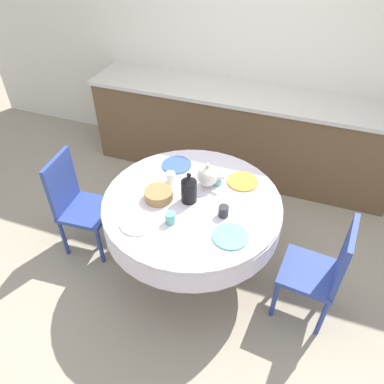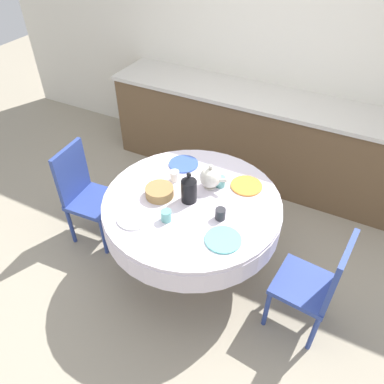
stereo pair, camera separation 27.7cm
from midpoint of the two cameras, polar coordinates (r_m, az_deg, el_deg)
ground_plane at (r=3.38m, az=-2.39°, el=-11.12°), size 12.00×12.00×0.00m
wall_back at (r=4.10m, az=7.38°, el=21.01°), size 7.00×0.05×2.60m
kitchen_counter at (r=4.16m, az=5.29°, el=8.91°), size 3.24×0.64×0.96m
dining_table at (r=2.90m, az=-2.73°, el=-3.17°), size 1.37×1.37×0.77m
chair_left at (r=2.82m, az=16.64°, el=-11.31°), size 0.44×0.44×0.93m
chair_right at (r=3.39m, az=-19.45°, el=-1.41°), size 0.43×0.43×0.93m
plate_near_left at (r=2.68m, az=-11.25°, el=-4.79°), size 0.25×0.25×0.01m
cup_near_left at (r=2.63m, az=-6.36°, el=-4.06°), size 0.08×0.08×0.09m
plate_near_right at (r=2.54m, az=2.77°, el=-6.90°), size 0.25×0.25×0.01m
cup_near_right at (r=2.66m, az=1.87°, el=-3.07°), size 0.08×0.08×0.09m
plate_far_left at (r=3.16m, az=-4.86°, el=4.05°), size 0.25×0.25×0.01m
cup_far_left at (r=2.97m, az=-5.94°, el=2.12°), size 0.08×0.08×0.09m
plate_far_right at (r=2.99m, az=5.10°, el=1.51°), size 0.25×0.25×0.01m
cup_far_right at (r=2.94m, az=1.17°, el=1.83°), size 0.08×0.08×0.09m
coffee_carafe at (r=2.75m, az=-3.36°, el=0.33°), size 0.12×0.12×0.26m
teapot at (r=2.89m, az=-0.35°, el=2.33°), size 0.23×0.17×0.22m
bread_basket at (r=2.83m, az=-7.90°, el=-0.51°), size 0.22×0.22×0.08m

